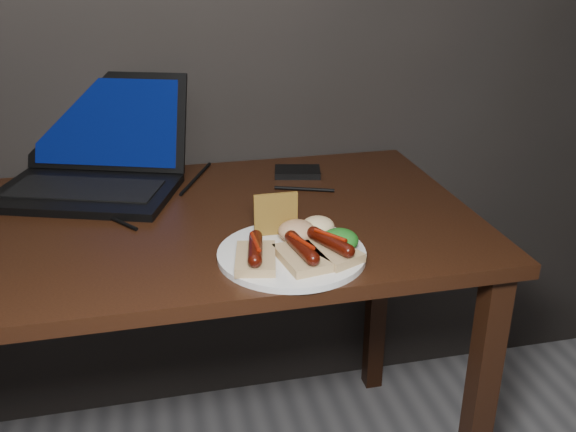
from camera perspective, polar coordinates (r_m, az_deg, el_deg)
The scene contains 12 objects.
desk at distance 1.40m, azimuth -12.54°, elevation -3.92°, with size 1.40×0.70×0.75m.
laptop at distance 1.57m, azimuth -16.92°, elevation 4.32°, with size 0.48×0.45×0.25m.
hard_drive at distance 1.59m, azimuth 0.85°, elevation 3.93°, with size 0.11×0.07×0.02m, color black.
desk_cables at distance 1.48m, azimuth -13.58°, elevation 1.53°, with size 0.90×0.38×0.01m.
plate at distance 1.18m, azimuth 0.32°, elevation -3.41°, with size 0.27×0.27×0.01m, color white.
bread_sausage_left at distance 1.14m, azimuth -2.91°, elevation -3.40°, with size 0.09×0.13×0.04m.
bread_sausage_center at distance 1.14m, azimuth 1.23°, elevation -3.34°, with size 0.09×0.13×0.04m.
bread_sausage_right at distance 1.16m, azimuth 3.76°, elevation -2.80°, with size 0.11×0.13×0.04m.
crispbread at distance 1.23m, azimuth -1.09°, elevation 0.17°, with size 0.09×0.01×0.09m, color #AC862F.
salad_greens at distance 1.18m, azimuth 4.61°, elevation -2.14°, with size 0.07×0.07×0.04m, color #185310.
salsa_mound at distance 1.21m, azimuth 0.80°, elevation -1.36°, with size 0.07×0.07×0.04m, color #9C2C0F.
coleslaw_mound at distance 1.24m, azimuth 2.68°, elevation -0.89°, with size 0.06×0.06×0.04m, color silver.
Camera 1 is at (0.03, 0.13, 1.29)m, focal length 40.00 mm.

